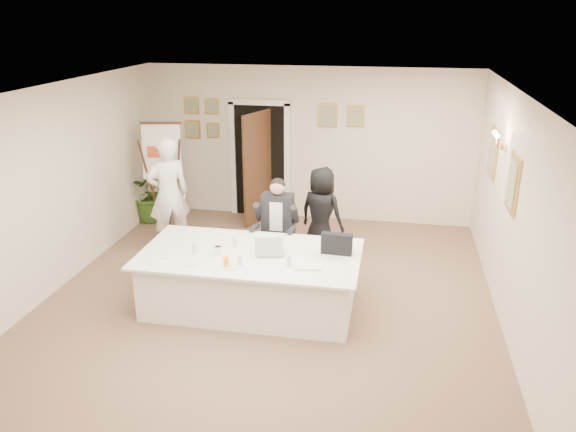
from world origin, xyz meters
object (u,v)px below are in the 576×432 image
(standing_man, at_px, (169,194))
(laptop_bag, at_px, (337,244))
(conference_table, at_px, (251,280))
(paper_stack, at_px, (308,266))
(flip_chart, at_px, (165,181))
(standing_woman, at_px, (321,214))
(potted_palm, at_px, (152,192))
(oj_glass, at_px, (226,262))
(steel_jug, at_px, (218,250))
(laptop, at_px, (271,243))
(seated_man, at_px, (277,226))

(standing_man, height_order, laptop_bag, standing_man)
(conference_table, relative_size, paper_stack, 8.65)
(laptop_bag, distance_m, paper_stack, 0.57)
(flip_chart, height_order, paper_stack, flip_chart)
(flip_chart, height_order, standing_woman, flip_chart)
(flip_chart, relative_size, potted_palm, 1.73)
(potted_palm, bearing_deg, standing_woman, -18.57)
(standing_man, bearing_deg, conference_table, 100.45)
(oj_glass, relative_size, steel_jug, 1.18)
(paper_stack, bearing_deg, standing_man, 142.78)
(standing_man, height_order, potted_palm, standing_man)
(laptop, bearing_deg, steel_jug, -176.50)
(conference_table, distance_m, standing_woman, 1.91)
(seated_man, bearing_deg, standing_woman, 40.28)
(laptop, bearing_deg, seated_man, 87.58)
(conference_table, xyz_separation_m, paper_stack, (0.80, -0.29, 0.40))
(oj_glass, height_order, steel_jug, oj_glass)
(flip_chart, bearing_deg, potted_palm, 141.64)
(oj_glass, xyz_separation_m, steel_jug, (-0.21, 0.34, -0.01))
(seated_man, bearing_deg, flip_chart, 142.18)
(flip_chart, height_order, laptop, flip_chart)
(standing_woman, relative_size, steel_jug, 13.44)
(potted_palm, bearing_deg, oj_glass, -53.76)
(laptop_bag, height_order, steel_jug, laptop_bag)
(paper_stack, height_order, steel_jug, steel_jug)
(flip_chart, bearing_deg, standing_woman, -15.17)
(potted_palm, height_order, paper_stack, potted_palm)
(paper_stack, xyz_separation_m, steel_jug, (-1.19, 0.17, 0.04))
(flip_chart, xyz_separation_m, laptop_bag, (3.29, -2.35, 0.04))
(seated_man, bearing_deg, paper_stack, -71.00)
(standing_woman, distance_m, oj_glass, 2.38)
(standing_man, bearing_deg, flip_chart, -100.28)
(paper_stack, xyz_separation_m, oj_glass, (-0.98, -0.17, 0.05))
(standing_woman, xyz_separation_m, laptop_bag, (0.40, -1.57, 0.17))
(standing_man, relative_size, laptop_bag, 4.71)
(seated_man, height_order, laptop, seated_man)
(laptop, relative_size, paper_stack, 1.12)
(conference_table, relative_size, laptop_bag, 7.18)
(potted_palm, xyz_separation_m, oj_glass, (2.43, -3.32, 0.29))
(conference_table, height_order, seated_man, seated_man)
(conference_table, bearing_deg, oj_glass, -111.25)
(paper_stack, bearing_deg, potted_palm, 137.33)
(paper_stack, bearing_deg, laptop_bag, 58.07)
(oj_glass, bearing_deg, potted_palm, 126.24)
(laptop, bearing_deg, flip_chart, 124.39)
(seated_man, xyz_separation_m, oj_glass, (-0.30, -1.59, 0.11))
(conference_table, bearing_deg, potted_palm, 132.37)
(laptop, height_order, laptop_bag, laptop)
(laptop_bag, relative_size, steel_jug, 3.58)
(flip_chart, bearing_deg, seated_man, -31.11)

